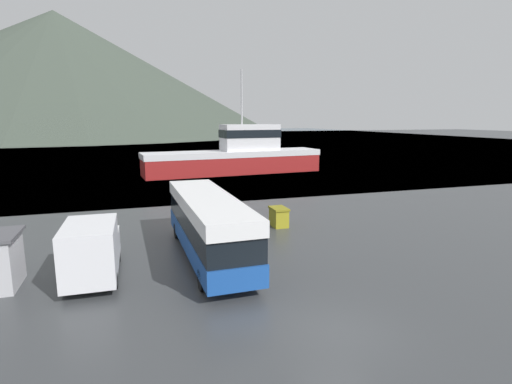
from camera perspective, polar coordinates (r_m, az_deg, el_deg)
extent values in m
plane|color=#383A3D|center=(14.40, 11.64, -18.97)|extent=(400.00, 400.00, 0.00)
plane|color=#3D5160|center=(152.66, -15.55, 7.47)|extent=(240.00, 240.00, 0.00)
cone|color=#3D473D|center=(212.55, -26.44, 14.94)|extent=(200.71, 200.71, 54.91)
cube|color=#194799|center=(20.65, -6.80, -6.78)|extent=(2.65, 11.11, 0.96)
cube|color=black|center=(20.37, -6.86, -4.02)|extent=(2.59, 10.89, 1.10)
cube|color=white|center=(20.17, -6.91, -1.57)|extent=(2.65, 11.11, 0.68)
cube|color=black|center=(25.74, -9.42, -1.46)|extent=(2.18, 0.09, 1.48)
cylinder|color=black|center=(24.28, -11.21, -5.44)|extent=(0.31, 0.90, 0.90)
cylinder|color=black|center=(24.64, -6.18, -5.07)|extent=(0.31, 0.90, 0.90)
cylinder|color=black|center=(17.04, -7.64, -12.33)|extent=(0.31, 0.90, 0.90)
cylinder|color=black|center=(17.54, -0.51, -11.55)|extent=(0.31, 0.90, 0.90)
cube|color=silver|center=(18.61, -22.57, -7.68)|extent=(2.18, 3.79, 2.27)
cube|color=silver|center=(21.31, -21.78, -6.80)|extent=(2.14, 1.65, 1.25)
cube|color=black|center=(20.28, -22.16, -4.68)|extent=(1.80, 0.09, 0.79)
cylinder|color=black|center=(21.41, -24.27, -8.66)|extent=(0.23, 0.70, 0.70)
cylinder|color=black|center=(21.22, -19.14, -8.46)|extent=(0.23, 0.70, 0.70)
cylinder|color=black|center=(18.32, -25.59, -11.98)|extent=(0.23, 0.70, 0.70)
cylinder|color=black|center=(18.10, -19.53, -11.81)|extent=(0.23, 0.70, 0.70)
cube|color=maroon|center=(51.77, -3.23, 4.29)|extent=(23.20, 6.60, 2.91)
cube|color=silver|center=(51.66, -3.25, 5.49)|extent=(23.43, 6.67, 0.73)
cube|color=silver|center=(52.33, -0.89, 7.80)|extent=(7.58, 3.86, 3.34)
cube|color=black|center=(52.31, -0.89, 8.35)|extent=(7.73, 3.96, 1.00)
cylinder|color=#B2B2B7|center=(51.94, -2.06, 13.38)|extent=(0.20, 0.20, 6.82)
cube|color=olive|center=(26.39, 3.28, -3.70)|extent=(0.91, 1.37, 1.14)
cube|color=olive|center=(26.24, 3.29, -2.36)|extent=(1.00, 1.51, 0.13)
cube|color=maroon|center=(56.36, 4.24, 3.70)|extent=(5.63, 2.64, 0.79)
cylinder|color=#4C4C51|center=(31.51, -8.14, -1.93)|extent=(0.24, 0.24, 0.62)
sphere|color=#4C4C51|center=(31.43, -8.15, -1.25)|extent=(0.28, 0.28, 0.28)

